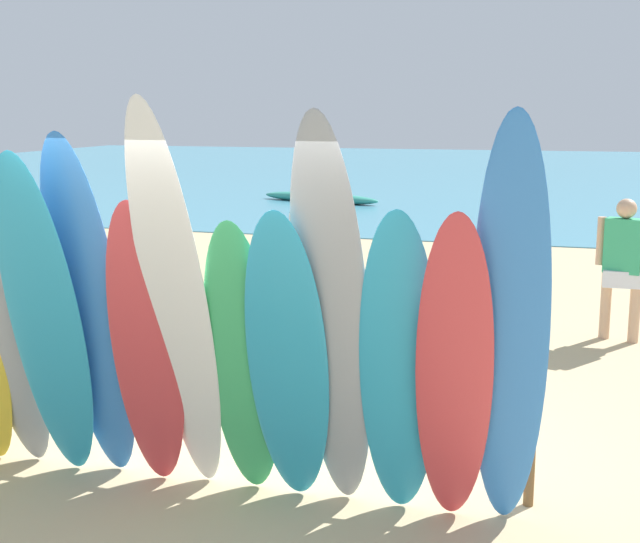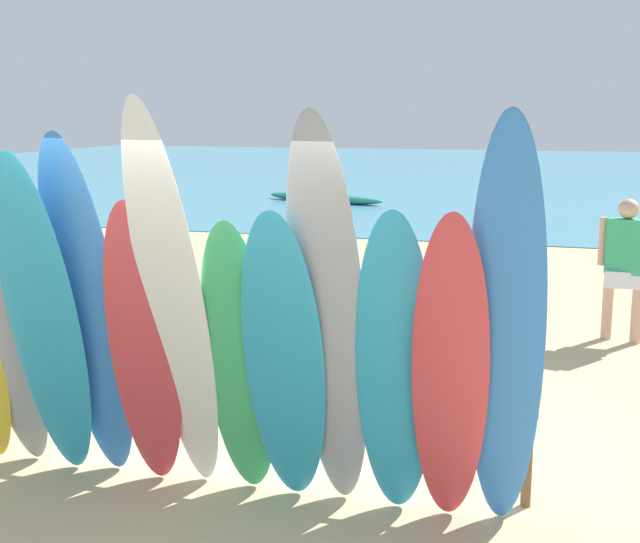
# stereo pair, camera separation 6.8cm
# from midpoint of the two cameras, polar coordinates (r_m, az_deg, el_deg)

# --- Properties ---
(ground) EXTENTS (60.00, 60.00, 0.00)m
(ground) POSITION_cam_midpoint_polar(r_m,az_deg,el_deg) (19.97, 9.55, 2.91)
(ground) COLOR tan
(ocean_water) EXTENTS (60.00, 40.00, 0.02)m
(ocean_water) POSITION_cam_midpoint_polar(r_m,az_deg,el_deg) (37.46, 12.72, 6.44)
(ocean_water) COLOR teal
(ocean_water) RESTS_ON ground
(surfboard_rack) EXTENTS (4.32, 0.07, 0.70)m
(surfboard_rack) POSITION_cam_midpoint_polar(r_m,az_deg,el_deg) (6.44, -5.13, -8.39)
(surfboard_rack) COLOR brown
(surfboard_rack) RESTS_ON ground
(surfboard_grey_1) EXTENTS (0.51, 0.68, 2.30)m
(surfboard_grey_1) POSITION_cam_midpoint_polar(r_m,az_deg,el_deg) (6.60, -20.12, -3.34)
(surfboard_grey_1) COLOR #999EA3
(surfboard_grey_1) RESTS_ON ground
(surfboard_teal_2) EXTENTS (0.59, 0.76, 2.44)m
(surfboard_teal_2) POSITION_cam_midpoint_polar(r_m,az_deg,el_deg) (6.29, -17.61, -3.22)
(surfboard_teal_2) COLOR #289EC6
(surfboard_teal_2) RESTS_ON ground
(surfboard_blue_3) EXTENTS (0.63, 0.67, 2.56)m
(surfboard_blue_3) POSITION_cam_midpoint_polar(r_m,az_deg,el_deg) (6.23, -14.92, -2.64)
(surfboard_blue_3) COLOR #337AD1
(surfboard_blue_3) RESTS_ON ground
(surfboard_red_4) EXTENTS (0.55, 0.56, 2.12)m
(surfboard_red_4) POSITION_cam_midpoint_polar(r_m,az_deg,el_deg) (6.07, -11.35, -4.98)
(surfboard_red_4) COLOR #D13D42
(surfboard_red_4) RESTS_ON ground
(surfboard_white_5) EXTENTS (0.57, 0.86, 2.78)m
(surfboard_white_5) POSITION_cam_midpoint_polar(r_m,az_deg,el_deg) (5.79, -9.42, -2.28)
(surfboard_white_5) COLOR white
(surfboard_white_5) RESTS_ON ground
(surfboard_green_6) EXTENTS (0.52, 0.58, 2.01)m
(surfboard_green_6) POSITION_cam_midpoint_polar(r_m,az_deg,el_deg) (5.83, -5.05, -6.02)
(surfboard_green_6) COLOR #38B266
(surfboard_green_6) RESTS_ON ground
(surfboard_teal_7) EXTENTS (0.57, 0.64, 2.10)m
(surfboard_teal_7) POSITION_cam_midpoint_polar(r_m,az_deg,el_deg) (5.66, -2.06, -6.04)
(surfboard_teal_7) COLOR #289EC6
(surfboard_teal_7) RESTS_ON ground
(surfboard_grey_8) EXTENTS (0.58, 0.77, 2.70)m
(surfboard_grey_8) POSITION_cam_midpoint_polar(r_m,az_deg,el_deg) (5.49, 0.91, -3.28)
(surfboard_grey_8) COLOR #999EA3
(surfboard_grey_8) RESTS_ON ground
(surfboard_teal_9) EXTENTS (0.54, 0.59, 2.12)m
(surfboard_teal_9) POSITION_cam_midpoint_polar(r_m,az_deg,el_deg) (5.51, 5.38, -6.45)
(surfboard_teal_9) COLOR #289EC6
(surfboard_teal_9) RESTS_ON ground
(surfboard_red_10) EXTENTS (0.54, 0.70, 2.13)m
(surfboard_red_10) POSITION_cam_midpoint_polar(r_m,az_deg,el_deg) (5.40, 9.02, -6.85)
(surfboard_red_10) COLOR #D13D42
(surfboard_red_10) RESTS_ON ground
(surfboard_blue_11) EXTENTS (0.49, 0.72, 2.71)m
(surfboard_blue_11) POSITION_cam_midpoint_polar(r_m,az_deg,el_deg) (5.31, 12.61, -4.03)
(surfboard_blue_11) COLOR #337AD1
(surfboard_blue_11) RESTS_ON ground
(beachgoer_midbeach) EXTENTS (0.52, 0.35, 1.52)m
(beachgoer_midbeach) POSITION_cam_midpoint_polar(r_m,az_deg,el_deg) (10.24, -17.48, 0.11)
(beachgoer_midbeach) COLOR #9E704C
(beachgoer_midbeach) RESTS_ON ground
(beachgoer_photographing) EXTENTS (0.39, 0.55, 1.51)m
(beachgoer_photographing) POSITION_cam_midpoint_polar(r_m,az_deg,el_deg) (11.67, -0.83, 1.85)
(beachgoer_photographing) COLOR #9E704C
(beachgoer_photographing) RESTS_ON ground
(beachgoer_near_rack) EXTENTS (0.61, 0.34, 1.67)m
(beachgoer_near_rack) POSITION_cam_midpoint_polar(r_m,az_deg,el_deg) (10.51, 19.83, 0.72)
(beachgoer_near_rack) COLOR tan
(beachgoer_near_rack) RESTS_ON ground
(distant_boat) EXTENTS (3.87, 1.70, 0.31)m
(distant_boat) POSITION_cam_midpoint_polar(r_m,az_deg,el_deg) (24.91, 0.40, 4.92)
(distant_boat) COLOR teal
(distant_boat) RESTS_ON ground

